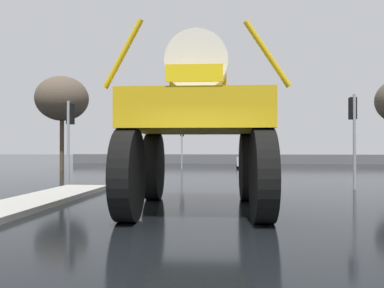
{
  "coord_description": "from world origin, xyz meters",
  "views": [
    {
      "loc": [
        0.49,
        -6.34,
        1.59
      ],
      "look_at": [
        -0.71,
        5.3,
        1.69
      ],
      "focal_mm": 37.53,
      "sensor_mm": 36.0,
      "label": 1
    }
  ],
  "objects_px": {
    "traffic_signal_near_right": "(353,120)",
    "bare_tree_left": "(62,99)",
    "traffic_signal_far_right": "(182,136)",
    "traffic_signal_far_left": "(270,128)",
    "traffic_signal_near_left": "(70,124)",
    "sedan_ahead": "(251,158)",
    "oversize_sprayer": "(198,122)"
  },
  "relations": [
    {
      "from": "traffic_signal_near_right",
      "to": "bare_tree_left",
      "type": "relative_size",
      "value": 0.56
    },
    {
      "from": "traffic_signal_far_right",
      "to": "bare_tree_left",
      "type": "relative_size",
      "value": 0.52
    },
    {
      "from": "traffic_signal_far_left",
      "to": "traffic_signal_far_right",
      "type": "relative_size",
      "value": 1.22
    },
    {
      "from": "traffic_signal_near_left",
      "to": "traffic_signal_far_left",
      "type": "bearing_deg",
      "value": 56.34
    },
    {
      "from": "sedan_ahead",
      "to": "traffic_signal_near_left",
      "type": "distance_m",
      "value": 17.93
    },
    {
      "from": "oversize_sprayer",
      "to": "traffic_signal_near_right",
      "type": "distance_m",
      "value": 7.78
    },
    {
      "from": "oversize_sprayer",
      "to": "sedan_ahead",
      "type": "bearing_deg",
      "value": -8.89
    },
    {
      "from": "traffic_signal_near_left",
      "to": "bare_tree_left",
      "type": "distance_m",
      "value": 11.91
    },
    {
      "from": "sedan_ahead",
      "to": "traffic_signal_far_right",
      "type": "bearing_deg",
      "value": 117.56
    },
    {
      "from": "traffic_signal_near_right",
      "to": "traffic_signal_far_left",
      "type": "distance_m",
      "value": 14.23
    },
    {
      "from": "traffic_signal_near_left",
      "to": "traffic_signal_near_right",
      "type": "bearing_deg",
      "value": -0.01
    },
    {
      "from": "oversize_sprayer",
      "to": "traffic_signal_far_left",
      "type": "distance_m",
      "value": 19.98
    },
    {
      "from": "traffic_signal_near_left",
      "to": "traffic_signal_near_right",
      "type": "height_order",
      "value": "traffic_signal_near_right"
    },
    {
      "from": "oversize_sprayer",
      "to": "traffic_signal_far_right",
      "type": "relative_size",
      "value": 1.74
    },
    {
      "from": "traffic_signal_near_left",
      "to": "traffic_signal_near_right",
      "type": "distance_m",
      "value": 11.22
    },
    {
      "from": "traffic_signal_near_left",
      "to": "traffic_signal_far_right",
      "type": "distance_m",
      "value": 14.4
    },
    {
      "from": "sedan_ahead",
      "to": "traffic_signal_near_left",
      "type": "xyz_separation_m",
      "value": [
        -8.06,
        -15.92,
        1.82
      ]
    },
    {
      "from": "sedan_ahead",
      "to": "traffic_signal_near_right",
      "type": "bearing_deg",
      "value": -160.26
    },
    {
      "from": "traffic_signal_near_right",
      "to": "bare_tree_left",
      "type": "distance_m",
      "value": 19.49
    },
    {
      "from": "traffic_signal_near_left",
      "to": "bare_tree_left",
      "type": "xyz_separation_m",
      "value": [
        -5.01,
        10.55,
        2.37
      ]
    },
    {
      "from": "oversize_sprayer",
      "to": "traffic_signal_far_right",
      "type": "bearing_deg",
      "value": 5.7
    },
    {
      "from": "sedan_ahead",
      "to": "traffic_signal_near_right",
      "type": "distance_m",
      "value": 16.34
    },
    {
      "from": "traffic_signal_far_left",
      "to": "bare_tree_left",
      "type": "xyz_separation_m",
      "value": [
        -14.4,
        -3.56,
        1.92
      ]
    },
    {
      "from": "traffic_signal_near_left",
      "to": "traffic_signal_far_right",
      "type": "bearing_deg",
      "value": 78.66
    },
    {
      "from": "traffic_signal_near_left",
      "to": "bare_tree_left",
      "type": "height_order",
      "value": "bare_tree_left"
    },
    {
      "from": "sedan_ahead",
      "to": "traffic_signal_far_right",
      "type": "height_order",
      "value": "traffic_signal_far_right"
    },
    {
      "from": "bare_tree_left",
      "to": "sedan_ahead",
      "type": "bearing_deg",
      "value": 22.36
    },
    {
      "from": "bare_tree_left",
      "to": "traffic_signal_near_left",
      "type": "bearing_deg",
      "value": -64.6
    },
    {
      "from": "oversize_sprayer",
      "to": "traffic_signal_far_right",
      "type": "distance_m",
      "value": 19.87
    },
    {
      "from": "sedan_ahead",
      "to": "bare_tree_left",
      "type": "height_order",
      "value": "bare_tree_left"
    },
    {
      "from": "traffic_signal_far_left",
      "to": "bare_tree_left",
      "type": "height_order",
      "value": "bare_tree_left"
    },
    {
      "from": "bare_tree_left",
      "to": "traffic_signal_near_right",
      "type": "bearing_deg",
      "value": -33.03
    }
  ]
}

